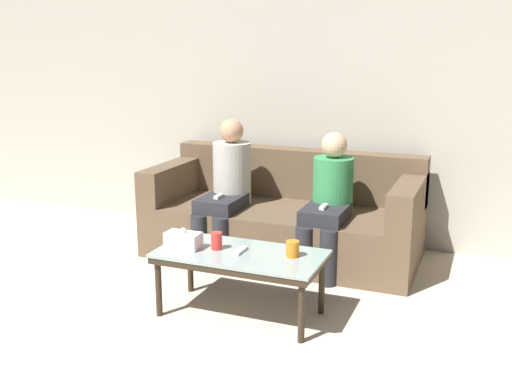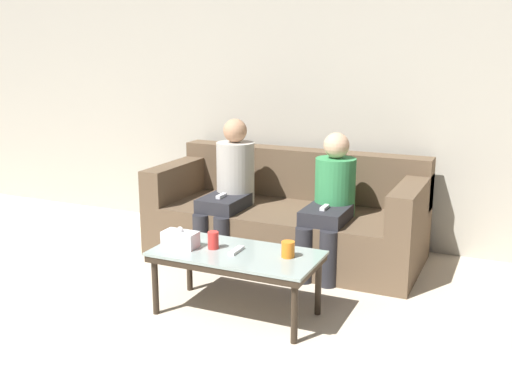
{
  "view_description": "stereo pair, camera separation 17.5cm",
  "coord_description": "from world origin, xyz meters",
  "px_view_note": "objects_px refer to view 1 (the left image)",
  "views": [
    {
      "loc": [
        1.52,
        -1.45,
        1.65
      ],
      "look_at": [
        0.0,
        2.31,
        0.65
      ],
      "focal_mm": 42.0,
      "sensor_mm": 36.0,
      "label": 1
    },
    {
      "loc": [
        1.68,
        -1.38,
        1.65
      ],
      "look_at": [
        0.0,
        2.31,
        0.65
      ],
      "focal_mm": 42.0,
      "sensor_mm": 36.0,
      "label": 2
    }
  ],
  "objects_px": {
    "couch": "(285,218)",
    "game_remote": "(240,251)",
    "tissue_box": "(183,240)",
    "cup_near_right": "(217,241)",
    "coffee_table": "(240,259)",
    "seated_person_left_end": "(227,186)",
    "seated_person_mid_left": "(329,199)",
    "cup_near_left": "(293,249)"
  },
  "relations": [
    {
      "from": "couch",
      "to": "game_remote",
      "type": "relative_size",
      "value": 14.16
    },
    {
      "from": "couch",
      "to": "tissue_box",
      "type": "height_order",
      "value": "couch"
    },
    {
      "from": "cup_near_right",
      "to": "tissue_box",
      "type": "distance_m",
      "value": 0.21
    },
    {
      "from": "coffee_table",
      "to": "cup_near_right",
      "type": "distance_m",
      "value": 0.19
    },
    {
      "from": "couch",
      "to": "cup_near_right",
      "type": "distance_m",
      "value": 1.2
    },
    {
      "from": "seated_person_left_end",
      "to": "seated_person_mid_left",
      "type": "height_order",
      "value": "seated_person_left_end"
    },
    {
      "from": "couch",
      "to": "tissue_box",
      "type": "xyz_separation_m",
      "value": [
        -0.24,
        -1.25,
        0.17
      ]
    },
    {
      "from": "seated_person_left_end",
      "to": "cup_near_right",
      "type": "bearing_deg",
      "value": -68.72
    },
    {
      "from": "couch",
      "to": "cup_near_left",
      "type": "height_order",
      "value": "couch"
    },
    {
      "from": "tissue_box",
      "to": "seated_person_mid_left",
      "type": "relative_size",
      "value": 0.21
    },
    {
      "from": "tissue_box",
      "to": "game_remote",
      "type": "relative_size",
      "value": 1.47
    },
    {
      "from": "coffee_table",
      "to": "cup_near_left",
      "type": "bearing_deg",
      "value": 8.18
    },
    {
      "from": "seated_person_left_end",
      "to": "seated_person_mid_left",
      "type": "bearing_deg",
      "value": -0.4
    },
    {
      "from": "cup_near_left",
      "to": "seated_person_left_end",
      "type": "distance_m",
      "value": 1.27
    },
    {
      "from": "cup_near_left",
      "to": "cup_near_right",
      "type": "distance_m",
      "value": 0.49
    },
    {
      "from": "cup_near_left",
      "to": "game_remote",
      "type": "height_order",
      "value": "cup_near_left"
    },
    {
      "from": "game_remote",
      "to": "seated_person_left_end",
      "type": "height_order",
      "value": "seated_person_left_end"
    },
    {
      "from": "couch",
      "to": "coffee_table",
      "type": "xyz_separation_m",
      "value": [
        0.12,
        -1.19,
        0.07
      ]
    },
    {
      "from": "seated_person_left_end",
      "to": "coffee_table",
      "type": "bearing_deg",
      "value": -61.0
    },
    {
      "from": "couch",
      "to": "seated_person_mid_left",
      "type": "distance_m",
      "value": 0.53
    },
    {
      "from": "seated_person_left_end",
      "to": "seated_person_mid_left",
      "type": "xyz_separation_m",
      "value": [
        0.83,
        -0.01,
        -0.03
      ]
    },
    {
      "from": "coffee_table",
      "to": "seated_person_left_end",
      "type": "bearing_deg",
      "value": 119.0
    },
    {
      "from": "tissue_box",
      "to": "seated_person_left_end",
      "type": "relative_size",
      "value": 0.2
    },
    {
      "from": "cup_near_left",
      "to": "tissue_box",
      "type": "height_order",
      "value": "tissue_box"
    },
    {
      "from": "tissue_box",
      "to": "seated_person_left_end",
      "type": "height_order",
      "value": "seated_person_left_end"
    },
    {
      "from": "couch",
      "to": "cup_near_right",
      "type": "xyz_separation_m",
      "value": [
        -0.04,
        -1.19,
        0.17
      ]
    },
    {
      "from": "cup_near_right",
      "to": "seated_person_left_end",
      "type": "relative_size",
      "value": 0.1
    },
    {
      "from": "couch",
      "to": "seated_person_mid_left",
      "type": "bearing_deg",
      "value": -27.94
    },
    {
      "from": "coffee_table",
      "to": "cup_near_left",
      "type": "height_order",
      "value": "cup_near_left"
    },
    {
      "from": "game_remote",
      "to": "seated_person_mid_left",
      "type": "height_order",
      "value": "seated_person_mid_left"
    },
    {
      "from": "couch",
      "to": "coffee_table",
      "type": "height_order",
      "value": "couch"
    },
    {
      "from": "cup_near_right",
      "to": "game_remote",
      "type": "bearing_deg",
      "value": 0.59
    },
    {
      "from": "couch",
      "to": "cup_near_left",
      "type": "bearing_deg",
      "value": -68.64
    },
    {
      "from": "cup_near_right",
      "to": "seated_person_left_end",
      "type": "height_order",
      "value": "seated_person_left_end"
    },
    {
      "from": "seated_person_mid_left",
      "to": "cup_near_left",
      "type": "bearing_deg",
      "value": -88.06
    },
    {
      "from": "seated_person_left_end",
      "to": "couch",
      "type": "bearing_deg",
      "value": 27.31
    },
    {
      "from": "seated_person_left_end",
      "to": "tissue_box",
      "type": "bearing_deg",
      "value": -80.38
    },
    {
      "from": "cup_near_left",
      "to": "seated_person_left_end",
      "type": "height_order",
      "value": "seated_person_left_end"
    },
    {
      "from": "cup_near_right",
      "to": "tissue_box",
      "type": "bearing_deg",
      "value": -165.04
    },
    {
      "from": "seated_person_left_end",
      "to": "game_remote",
      "type": "bearing_deg",
      "value": -61.0
    },
    {
      "from": "game_remote",
      "to": "couch",
      "type": "bearing_deg",
      "value": 95.97
    },
    {
      "from": "coffee_table",
      "to": "game_remote",
      "type": "distance_m",
      "value": 0.05
    }
  ]
}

